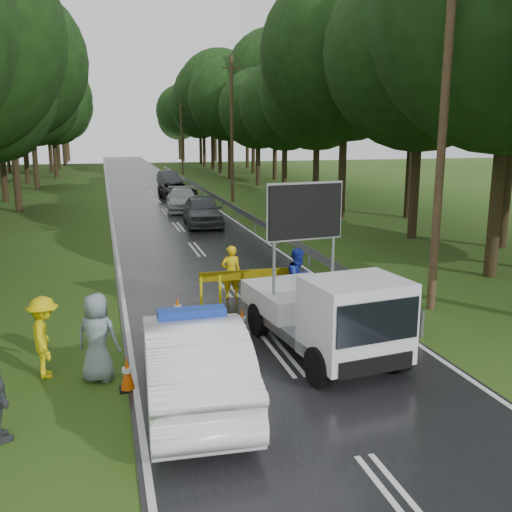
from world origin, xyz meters
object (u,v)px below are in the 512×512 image
object	(u,v)px
civilian	(298,279)
queue_car_first	(202,210)
barrier	(248,279)
queue_car_third	(178,191)
police_sedan	(193,359)
work_truck	(328,313)
officer	(231,272)
queue_car_second	(182,200)
queue_car_fourth	(169,179)

from	to	relation	value
civilian	queue_car_first	size ratio (longest dim) A/B	0.37
barrier	queue_car_third	world-z (taller)	queue_car_third
police_sedan	barrier	distance (m)	5.78
work_truck	barrier	distance (m)	3.94
officer	queue_car_second	world-z (taller)	officer
police_sedan	queue_car_second	xyz separation A→B (m)	(3.39, 26.15, -0.13)
barrier	queue_car_fourth	size ratio (longest dim) A/B	0.66
queue_car_fourth	civilian	bearing A→B (deg)	-96.43
civilian	queue_car_second	xyz separation A→B (m)	(-0.41, 21.26, -0.19)
police_sedan	civilian	size ratio (longest dim) A/B	2.88
work_truck	barrier	world-z (taller)	work_truck
queue_car_fourth	officer	bearing A→B (deg)	-99.09
officer	queue_car_fourth	bearing A→B (deg)	-93.83
queue_car_first	queue_car_fourth	distance (m)	22.03
queue_car_third	queue_car_fourth	xyz separation A→B (m)	(0.52, 10.02, 0.07)
queue_car_first	work_truck	bearing A→B (deg)	-87.24
queue_car_second	barrier	bearing A→B (deg)	-87.56
queue_car_first	queue_car_second	world-z (taller)	queue_car_first
queue_car_third	work_truck	bearing A→B (deg)	-97.88
civilian	queue_car_fourth	size ratio (longest dim) A/B	0.42
work_truck	queue_car_first	world-z (taller)	work_truck
civilian	queue_car_second	bearing A→B (deg)	60.05
officer	queue_car_third	size ratio (longest dim) A/B	0.36
barrier	queue_car_second	xyz separation A→B (m)	(0.98, 20.90, -0.17)
queue_car_second	queue_car_third	xyz separation A→B (m)	(0.48, 6.00, -0.07)
queue_car_first	queue_car_fourth	size ratio (longest dim) A/B	1.11
queue_car_first	queue_car_second	size ratio (longest dim) A/B	0.98
officer	queue_car_first	world-z (taller)	officer
officer	queue_car_fourth	size ratio (longest dim) A/B	0.39
civilian	officer	bearing A→B (deg)	106.97
officer	civilian	size ratio (longest dim) A/B	0.93
barrier	officer	distance (m)	1.15
work_truck	civilian	size ratio (longest dim) A/B	2.80
queue_car_second	queue_car_fourth	xyz separation A→B (m)	(1.00, 16.02, 0.00)
civilian	queue_car_third	distance (m)	27.26
work_truck	officer	bearing A→B (deg)	95.77
officer	queue_car_first	distance (m)	13.86
work_truck	queue_car_fourth	xyz separation A→B (m)	(1.10, 40.75, -0.33)
barrier	officer	xyz separation A→B (m)	(-0.25, 1.12, -0.05)
barrier	queue_car_first	distance (m)	14.95
work_truck	queue_car_first	distance (m)	18.74
barrier	civilian	distance (m)	1.44
civilian	queue_car_second	world-z (taller)	civilian
civilian	queue_car_first	xyz separation A→B (m)	(-0.15, 15.26, -0.08)
officer	queue_car_third	bearing A→B (deg)	-94.06
work_truck	civilian	bearing A→B (deg)	74.52
queue_car_fourth	queue_car_first	bearing A→B (deg)	-97.45
queue_car_first	queue_car_fourth	bearing A→B (deg)	91.93
queue_car_third	barrier	bearing A→B (deg)	-99.92
police_sedan	queue_car_fourth	size ratio (longest dim) A/B	1.20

